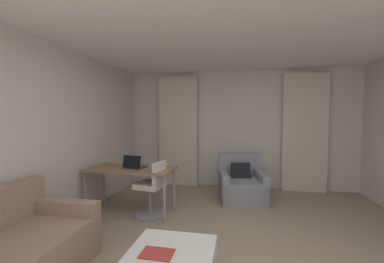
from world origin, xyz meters
name	(u,v)px	position (x,y,z in m)	size (l,w,h in m)	color
wall_window	(238,130)	(0.00, 3.03, 1.30)	(5.12, 0.06, 2.60)	silver
wall_left	(30,139)	(-2.53, 0.00, 1.30)	(0.06, 6.12, 2.60)	silver
ceiling	(239,12)	(0.00, 0.00, 2.63)	(5.12, 6.12, 0.06)	white
curtain_left_panel	(178,131)	(-1.38, 2.90, 1.25)	(0.90, 0.06, 2.50)	beige
curtain_right_panel	(305,133)	(1.38, 2.90, 1.25)	(0.90, 0.06, 2.50)	beige
armchair	(241,185)	(0.07, 2.12, 0.28)	(0.95, 0.95, 0.85)	gray
desk	(131,171)	(-1.73, 1.14, 0.68)	(1.42, 0.64, 0.74)	olive
desk_chair	(152,192)	(-1.33, 1.04, 0.39)	(0.48, 0.48, 0.88)	gray
laptop	(134,165)	(-1.66, 1.13, 0.79)	(0.36, 0.29, 0.22)	#2D2D33
magazine_open	(157,254)	(-0.66, -0.63, 0.40)	(0.28, 0.20, 0.01)	#B73833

